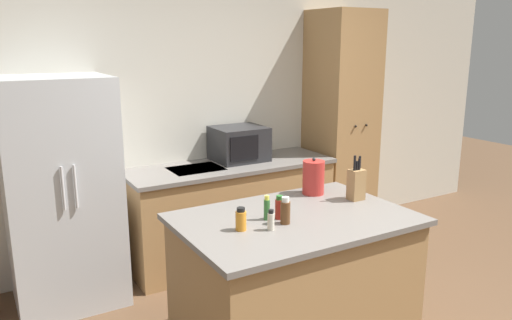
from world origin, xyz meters
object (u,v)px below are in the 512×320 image
at_px(refrigerator, 62,193).
at_px(spice_bottle_tall_dark, 285,211).
at_px(microwave, 239,144).
at_px(spice_bottle_amber_oil, 267,208).
at_px(pantry_cabinet, 341,126).
at_px(kettle, 313,177).
at_px(spice_bottle_pale_salt, 241,220).
at_px(knife_block, 356,184).
at_px(spice_bottle_green_herb, 271,221).
at_px(spice_bottle_short_red, 279,208).

xyz_separation_m(refrigerator, spice_bottle_tall_dark, (0.99, -1.48, 0.13)).
xyz_separation_m(microwave, spice_bottle_amber_oil, (-0.62, -1.50, -0.06)).
bearing_deg(pantry_cabinet, kettle, -135.86).
height_order(refrigerator, spice_bottle_pale_salt, refrigerator).
xyz_separation_m(pantry_cabinet, microwave, (-1.11, 0.07, -0.08)).
height_order(pantry_cabinet, spice_bottle_tall_dark, pantry_cabinet).
relative_size(pantry_cabinet, spice_bottle_amber_oil, 14.90).
relative_size(knife_block, spice_bottle_green_herb, 2.55).
height_order(knife_block, spice_bottle_green_herb, knife_block).
bearing_deg(spice_bottle_pale_salt, spice_bottle_amber_oil, 18.23).
bearing_deg(kettle, microwave, 86.31).
distance_m(knife_block, spice_bottle_pale_salt, 0.93).
relative_size(pantry_cabinet, spice_bottle_short_red, 15.54).
relative_size(microwave, kettle, 1.78).
bearing_deg(spice_bottle_short_red, pantry_cabinet, 41.22).
bearing_deg(refrigerator, kettle, -36.56).
distance_m(pantry_cabinet, spice_bottle_green_herb, 2.41).
distance_m(pantry_cabinet, spice_bottle_pale_salt, 2.47).
xyz_separation_m(spice_bottle_short_red, spice_bottle_pale_salt, (-0.29, -0.05, -0.01)).
bearing_deg(spice_bottle_tall_dark, knife_block, 11.97).
bearing_deg(spice_bottle_short_red, spice_bottle_green_herb, -137.05).
height_order(spice_bottle_pale_salt, kettle, kettle).
bearing_deg(spice_bottle_green_herb, spice_bottle_amber_oil, 66.53).
distance_m(microwave, knife_block, 1.47).
xyz_separation_m(spice_bottle_amber_oil, kettle, (0.55, 0.28, 0.05)).
distance_m(pantry_cabinet, spice_bottle_amber_oil, 2.26).
bearing_deg(spice_bottle_pale_salt, kettle, 24.69).
bearing_deg(spice_bottle_green_herb, refrigerator, 119.48).
height_order(pantry_cabinet, knife_block, pantry_cabinet).
relative_size(pantry_cabinet, microwave, 4.88).
relative_size(refrigerator, spice_bottle_green_herb, 14.17).
xyz_separation_m(spice_bottle_amber_oil, spice_bottle_green_herb, (-0.07, -0.15, -0.01)).
bearing_deg(kettle, spice_bottle_tall_dark, -141.52).
height_order(spice_bottle_short_red, kettle, kettle).
height_order(spice_bottle_tall_dark, spice_bottle_short_red, spice_bottle_tall_dark).
bearing_deg(spice_bottle_pale_salt, refrigerator, 116.44).
relative_size(microwave, spice_bottle_amber_oil, 3.05).
bearing_deg(refrigerator, spice_bottle_pale_salt, -63.56).
distance_m(pantry_cabinet, spice_bottle_tall_dark, 2.29).
height_order(refrigerator, pantry_cabinet, pantry_cabinet).
height_order(knife_block, spice_bottle_amber_oil, knife_block).
relative_size(spice_bottle_short_red, spice_bottle_pale_salt, 1.08).
relative_size(knife_block, spice_bottle_pale_salt, 2.31).
xyz_separation_m(pantry_cabinet, spice_bottle_amber_oil, (-1.74, -1.44, -0.14)).
xyz_separation_m(pantry_cabinet, knife_block, (-1.03, -1.41, -0.10)).
xyz_separation_m(pantry_cabinet, spice_bottle_short_red, (-1.66, -1.46, -0.14)).
bearing_deg(microwave, pantry_cabinet, -3.35).
relative_size(spice_bottle_tall_dark, spice_bottle_green_herb, 1.34).
distance_m(spice_bottle_tall_dark, spice_bottle_green_herb, 0.13).
bearing_deg(kettle, spice_bottle_short_red, -147.49).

